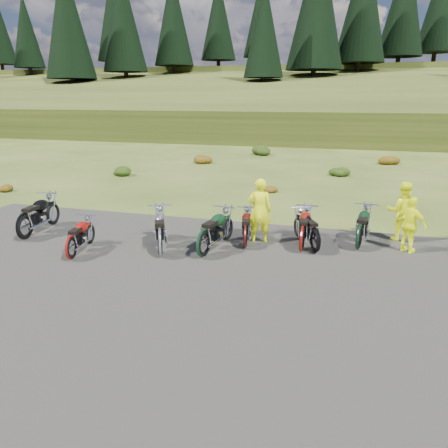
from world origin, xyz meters
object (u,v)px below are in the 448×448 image
(motorcycle_7, at_px, (358,250))
(person_middle, at_px, (260,212))
(motorcycle_0, at_px, (27,240))
(motorcycle_3, at_px, (161,257))

(motorcycle_7, relative_size, person_middle, 1.10)
(motorcycle_0, xyz_separation_m, motorcycle_7, (9.77, 1.89, 0.00))
(person_middle, bearing_deg, motorcycle_3, 29.64)
(motorcycle_7, bearing_deg, person_middle, 100.75)
(motorcycle_7, bearing_deg, motorcycle_0, 109.39)
(motorcycle_7, height_order, person_middle, person_middle)
(motorcycle_0, bearing_deg, person_middle, -81.33)
(motorcycle_0, distance_m, motorcycle_3, 4.56)
(motorcycle_0, height_order, motorcycle_3, motorcycle_0)
(motorcycle_3, height_order, person_middle, person_middle)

